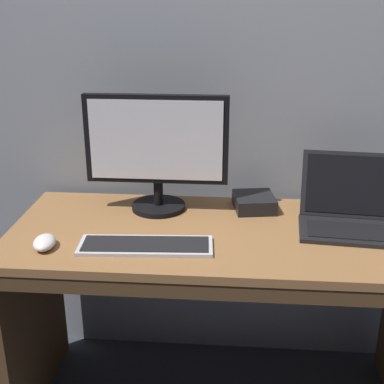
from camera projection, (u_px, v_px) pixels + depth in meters
The scene contains 7 objects.
back_wall at pixel (225, 44), 1.94m from camera, with size 3.77×0.04×2.69m, color gray.
desk at pixel (218, 288), 1.88m from camera, with size 1.46×0.63×0.75m.
laptop_black at pixel (350, 212), 1.81m from camera, with size 0.37×0.33×0.24m.
external_monitor at pixel (157, 149), 1.88m from camera, with size 0.52×0.20×0.44m.
wired_keyboard at pixel (146, 246), 1.68m from camera, with size 0.44×0.16×0.01m.
computer_mouse at pixel (44, 242), 1.67m from camera, with size 0.07×0.11×0.04m, color white.
external_drive_box at pixel (254, 202), 1.97m from camera, with size 0.15×0.16×0.05m, color black.
Camera 1 is at (0.04, -1.64, 1.53)m, focal length 48.71 mm.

